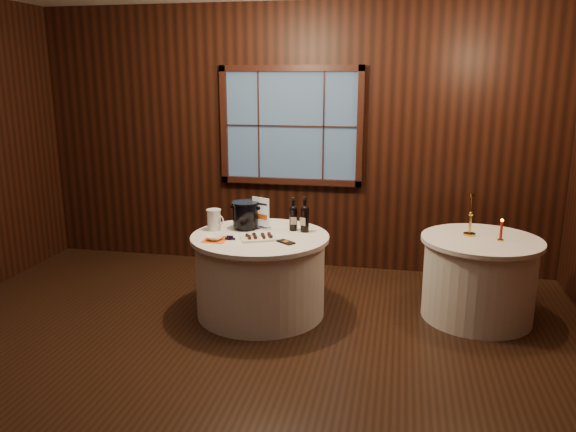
% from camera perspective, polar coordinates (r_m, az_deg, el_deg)
% --- Properties ---
extents(ground, '(6.00, 6.00, 0.00)m').
position_cam_1_polar(ground, '(4.59, -5.93, -14.65)').
color(ground, black).
rests_on(ground, ground).
extents(back_wall, '(6.00, 0.10, 3.00)m').
position_cam_1_polar(back_wall, '(6.47, 0.32, 8.22)').
color(back_wall, black).
rests_on(back_wall, ground).
extents(main_table, '(1.28, 1.28, 0.77)m').
position_cam_1_polar(main_table, '(5.31, -2.82, -5.93)').
color(main_table, white).
rests_on(main_table, ground).
extents(side_table, '(1.08, 1.08, 0.77)m').
position_cam_1_polar(side_table, '(5.49, 18.79, -5.98)').
color(side_table, white).
rests_on(side_table, ground).
extents(sign_stand, '(0.19, 0.15, 0.32)m').
position_cam_1_polar(sign_stand, '(5.39, -2.71, -0.16)').
color(sign_stand, silver).
rests_on(sign_stand, main_table).
extents(port_bottle_left, '(0.08, 0.08, 0.32)m').
position_cam_1_polar(port_bottle_left, '(5.31, 0.54, -0.03)').
color(port_bottle_left, black).
rests_on(port_bottle_left, main_table).
extents(port_bottle_right, '(0.08, 0.09, 0.33)m').
position_cam_1_polar(port_bottle_right, '(5.26, 1.71, -0.09)').
color(port_bottle_right, black).
rests_on(port_bottle_right, main_table).
extents(ice_bucket, '(0.26, 0.26, 0.26)m').
position_cam_1_polar(ice_bucket, '(5.38, -4.35, 0.13)').
color(ice_bucket, black).
rests_on(ice_bucket, main_table).
extents(chocolate_plate, '(0.38, 0.32, 0.05)m').
position_cam_1_polar(chocolate_plate, '(5.06, -2.98, -2.17)').
color(chocolate_plate, white).
rests_on(chocolate_plate, main_table).
extents(chocolate_box, '(0.18, 0.16, 0.01)m').
position_cam_1_polar(chocolate_box, '(4.94, -0.21, -2.67)').
color(chocolate_box, black).
rests_on(chocolate_box, main_table).
extents(grape_bunch, '(0.15, 0.07, 0.04)m').
position_cam_1_polar(grape_bunch, '(5.07, -5.92, -2.20)').
color(grape_bunch, black).
rests_on(grape_bunch, main_table).
extents(glass_pitcher, '(0.18, 0.14, 0.20)m').
position_cam_1_polar(glass_pitcher, '(5.38, -7.51, -0.36)').
color(glass_pitcher, white).
rests_on(glass_pitcher, main_table).
extents(orange_napkin, '(0.21, 0.21, 0.00)m').
position_cam_1_polar(orange_napkin, '(5.07, -7.42, -2.44)').
color(orange_napkin, orange).
rests_on(orange_napkin, main_table).
extents(cracker_bowl, '(0.17, 0.17, 0.04)m').
position_cam_1_polar(cracker_bowl, '(5.06, -7.43, -2.22)').
color(cracker_bowl, white).
rests_on(cracker_bowl, orange_napkin).
extents(brass_candlestick, '(0.11, 0.11, 0.40)m').
position_cam_1_polar(brass_candlestick, '(5.41, 18.05, -0.41)').
color(brass_candlestick, '#B79539').
rests_on(brass_candlestick, side_table).
extents(red_candle, '(0.05, 0.05, 0.20)m').
position_cam_1_polar(red_candle, '(5.33, 20.83, -1.54)').
color(red_candle, '#B79539').
rests_on(red_candle, side_table).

